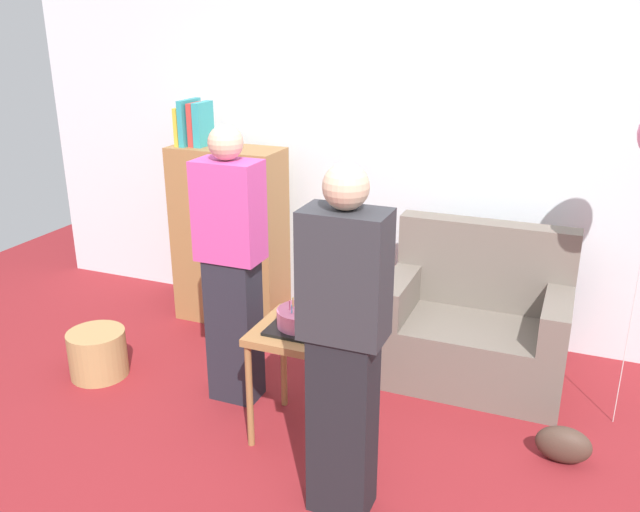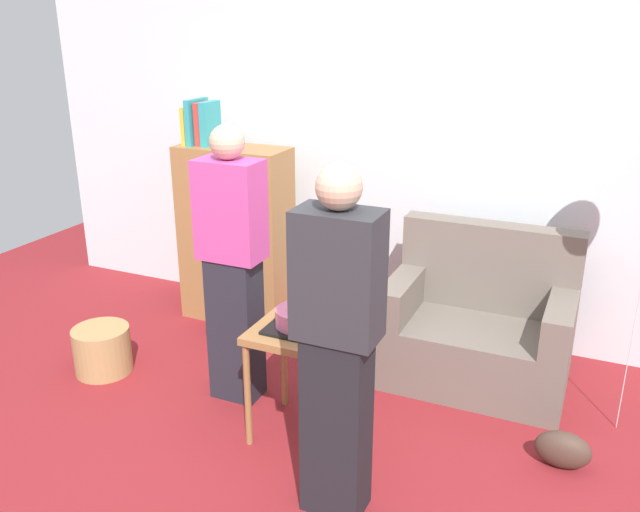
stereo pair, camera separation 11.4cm
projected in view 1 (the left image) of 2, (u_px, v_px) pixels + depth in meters
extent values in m
plane|color=maroon|center=(283.00, 488.00, 3.24)|extent=(8.00, 8.00, 0.00)
cube|color=silver|center=(406.00, 141.00, 4.56)|extent=(6.00, 0.10, 2.70)
cube|color=#6B6056|center=(472.00, 350.00, 4.14)|extent=(1.10, 0.70, 0.40)
cube|color=#6B6056|center=(485.00, 264.00, 4.21)|extent=(1.10, 0.16, 0.56)
cube|color=#6B6056|center=(401.00, 292.00, 4.20)|extent=(0.16, 0.70, 0.24)
cube|color=#6B6056|center=(557.00, 316.00, 3.87)|extent=(0.16, 0.70, 0.24)
cube|color=olive|center=(230.00, 236.00, 4.84)|extent=(0.80, 0.36, 1.30)
cube|color=gold|center=(184.00, 126.00, 4.69)|extent=(0.03, 0.24, 0.26)
cube|color=teal|center=(190.00, 122.00, 4.66)|extent=(0.04, 0.25, 0.32)
cube|color=red|center=(196.00, 124.00, 4.65)|extent=(0.04, 0.18, 0.30)
cube|color=teal|center=(203.00, 124.00, 4.62)|extent=(0.05, 0.20, 0.30)
cube|color=olive|center=(302.00, 331.00, 3.46)|extent=(0.48, 0.48, 0.04)
cylinder|color=olive|center=(250.00, 396.00, 3.46)|extent=(0.04, 0.04, 0.60)
cylinder|color=olive|center=(324.00, 413.00, 3.32)|extent=(0.04, 0.04, 0.60)
cylinder|color=olive|center=(284.00, 360.00, 3.83)|extent=(0.04, 0.04, 0.60)
cylinder|color=olive|center=(352.00, 374.00, 3.68)|extent=(0.04, 0.04, 0.60)
cube|color=black|center=(302.00, 327.00, 3.45)|extent=(0.32, 0.32, 0.02)
cylinder|color=#D66B93|center=(302.00, 317.00, 3.44)|extent=(0.26, 0.26, 0.09)
cylinder|color=#EA668C|center=(319.00, 307.00, 3.39)|extent=(0.01, 0.01, 0.05)
cylinder|color=#EA668C|center=(316.00, 302.00, 3.43)|extent=(0.01, 0.01, 0.06)
cylinder|color=#66B2E5|center=(309.00, 300.00, 3.47)|extent=(0.01, 0.01, 0.05)
cylinder|color=#F2CC4C|center=(301.00, 297.00, 3.49)|extent=(0.01, 0.01, 0.06)
cylinder|color=#F2CC4C|center=(293.00, 302.00, 3.45)|extent=(0.01, 0.01, 0.05)
cylinder|color=#EA668C|center=(290.00, 305.00, 3.41)|extent=(0.01, 0.01, 0.05)
cylinder|color=#66B2E5|center=(292.00, 309.00, 3.37)|extent=(0.01, 0.01, 0.05)
cylinder|color=#F2CC4C|center=(299.00, 309.00, 3.35)|extent=(0.01, 0.01, 0.06)
cylinder|color=#F2CC4C|center=(308.00, 309.00, 3.36)|extent=(0.01, 0.01, 0.05)
cube|color=#23232D|center=(235.00, 330.00, 3.88)|extent=(0.28, 0.20, 0.88)
cube|color=#C6428E|center=(229.00, 211.00, 3.63)|extent=(0.36, 0.22, 0.56)
sphere|color=#D1A889|center=(226.00, 143.00, 3.50)|extent=(0.19, 0.19, 0.19)
cube|color=black|center=(343.00, 424.00, 2.98)|extent=(0.28, 0.20, 0.88)
cube|color=#2D2D33|center=(345.00, 275.00, 2.74)|extent=(0.36, 0.22, 0.56)
sphere|color=#D1A889|center=(346.00, 186.00, 2.61)|extent=(0.19, 0.19, 0.19)
cylinder|color=#A88451|center=(98.00, 353.00, 4.21)|extent=(0.36, 0.36, 0.30)
ellipsoid|color=#473328|center=(563.00, 445.00, 3.40)|extent=(0.28, 0.14, 0.20)
cylinder|color=silver|center=(636.00, 291.00, 3.49)|extent=(0.00, 0.00, 1.61)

